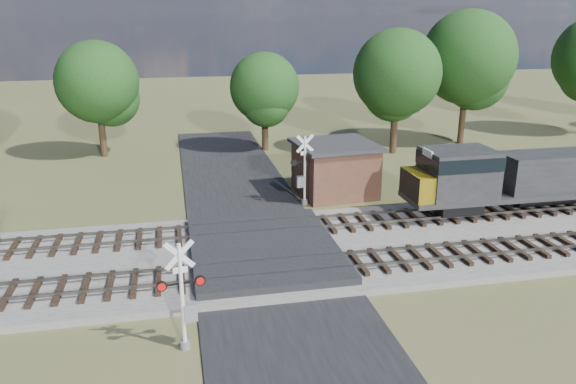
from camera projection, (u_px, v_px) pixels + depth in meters
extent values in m
plane|color=#454F2A|center=(266.00, 260.00, 27.03)|extent=(160.00, 160.00, 0.00)
cube|color=gray|center=(452.00, 237.00, 29.39)|extent=(140.00, 10.00, 0.30)
cube|color=black|center=(266.00, 259.00, 27.02)|extent=(7.00, 60.00, 0.08)
cube|color=#262628|center=(264.00, 250.00, 27.40)|extent=(7.00, 9.00, 0.62)
cube|color=black|center=(316.00, 266.00, 25.44)|extent=(44.00, 2.60, 0.18)
cube|color=#5E5A51|center=(485.00, 254.00, 26.27)|extent=(140.00, 0.08, 0.15)
cube|color=#5E5A51|center=(470.00, 243.00, 27.61)|extent=(140.00, 0.08, 0.15)
cube|color=black|center=(293.00, 227.00, 30.09)|extent=(44.00, 2.60, 0.18)
cube|color=#5E5A51|center=(437.00, 218.00, 30.93)|extent=(140.00, 0.08, 0.15)
cube|color=#5E5A51|center=(426.00, 209.00, 32.27)|extent=(140.00, 0.08, 0.15)
cylinder|color=silver|center=(182.00, 298.00, 19.31)|extent=(0.14, 0.14, 4.03)
cylinder|color=gray|center=(185.00, 345.00, 19.88)|extent=(0.36, 0.36, 0.30)
cube|color=silver|center=(179.00, 255.00, 18.81)|extent=(1.05, 0.18, 1.05)
cube|color=silver|center=(179.00, 255.00, 18.81)|extent=(1.05, 0.18, 1.05)
cube|color=silver|center=(180.00, 270.00, 18.98)|extent=(0.50, 0.10, 0.22)
cube|color=black|center=(181.00, 283.00, 19.13)|extent=(1.61, 0.27, 0.06)
cylinder|color=red|center=(162.00, 286.00, 18.93)|extent=(0.37, 0.15, 0.36)
cylinder|color=red|center=(200.00, 280.00, 19.34)|extent=(0.37, 0.15, 0.36)
cube|color=gray|center=(190.00, 312.00, 19.57)|extent=(0.49, 0.36, 0.65)
cylinder|color=silver|center=(305.00, 171.00, 34.08)|extent=(0.15, 0.15, 4.29)
cylinder|color=gray|center=(304.00, 202.00, 34.69)|extent=(0.39, 0.39, 0.32)
cube|color=silver|center=(305.00, 144.00, 33.55)|extent=(1.12, 0.16, 1.12)
cube|color=silver|center=(305.00, 144.00, 33.55)|extent=(1.12, 0.16, 1.12)
cube|color=silver|center=(305.00, 153.00, 33.74)|extent=(0.54, 0.09, 0.24)
cube|color=black|center=(305.00, 162.00, 33.90)|extent=(1.71, 0.24, 0.06)
cylinder|color=red|center=(316.00, 161.00, 34.10)|extent=(0.40, 0.15, 0.39)
cylinder|color=red|center=(294.00, 163.00, 33.70)|extent=(0.40, 0.15, 0.39)
cube|color=gray|center=(300.00, 182.00, 34.20)|extent=(0.51, 0.37, 0.70)
cube|color=#4A2B1F|center=(335.00, 170.00, 36.35)|extent=(4.91, 4.91, 3.16)
cube|color=#2C2B2E|center=(336.00, 145.00, 35.83)|extent=(5.40, 5.40, 0.23)
cylinder|color=black|center=(102.00, 128.00, 45.60)|extent=(0.56, 0.56, 4.66)
sphere|color=#123915|center=(97.00, 82.00, 44.45)|extent=(6.52, 6.52, 6.52)
cylinder|color=black|center=(265.00, 126.00, 47.69)|extent=(0.56, 0.56, 4.14)
sphere|color=#123915|center=(264.00, 87.00, 46.67)|extent=(5.79, 5.79, 5.79)
cylinder|color=black|center=(394.00, 123.00, 46.59)|extent=(0.56, 0.56, 5.10)
sphere|color=#123915|center=(397.00, 73.00, 45.33)|extent=(7.14, 7.14, 7.14)
cylinder|color=black|center=(463.00, 111.00, 49.94)|extent=(0.56, 0.56, 5.83)
sphere|color=#123915|center=(468.00, 58.00, 48.50)|extent=(8.16, 8.16, 8.16)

